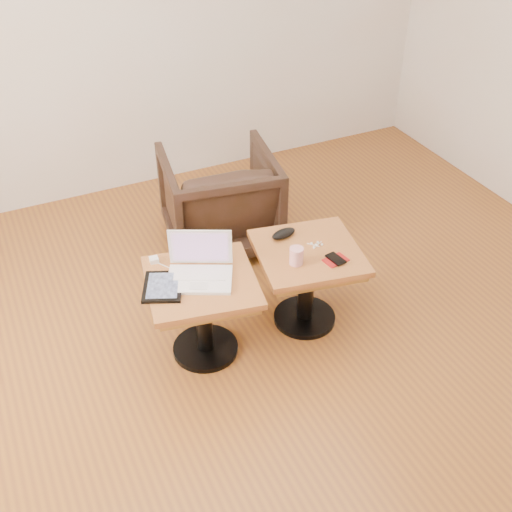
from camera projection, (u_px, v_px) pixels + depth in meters
name	position (u px, v px, depth m)	size (l,w,h in m)	color
room_shell	(299.00, 135.00, 2.57)	(4.52, 4.52, 2.71)	brown
side_table_left	(202.00, 298.00, 3.27)	(0.63, 0.63, 0.49)	black
side_table_right	(307.00, 268.00, 3.47)	(0.63, 0.63, 0.49)	black
laptop	(200.00, 269.00, 3.19)	(0.39, 0.36, 0.23)	white
tablet	(163.00, 287.00, 3.14)	(0.27, 0.29, 0.02)	black
charging_adapter	(154.00, 260.00, 3.31)	(0.04, 0.04, 0.03)	white
glasses_case	(284.00, 234.00, 3.48)	(0.15, 0.06, 0.05)	black
striped_cup	(296.00, 256.00, 3.28)	(0.07, 0.07, 0.09)	#DA4E61
earbuds_tangle	(316.00, 245.00, 3.43)	(0.08, 0.05, 0.01)	white
phone_on_sleeve	(336.00, 260.00, 3.32)	(0.13, 0.12, 0.02)	#9F0714
armchair	(220.00, 200.00, 4.13)	(0.69, 0.71, 0.65)	#311F1A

